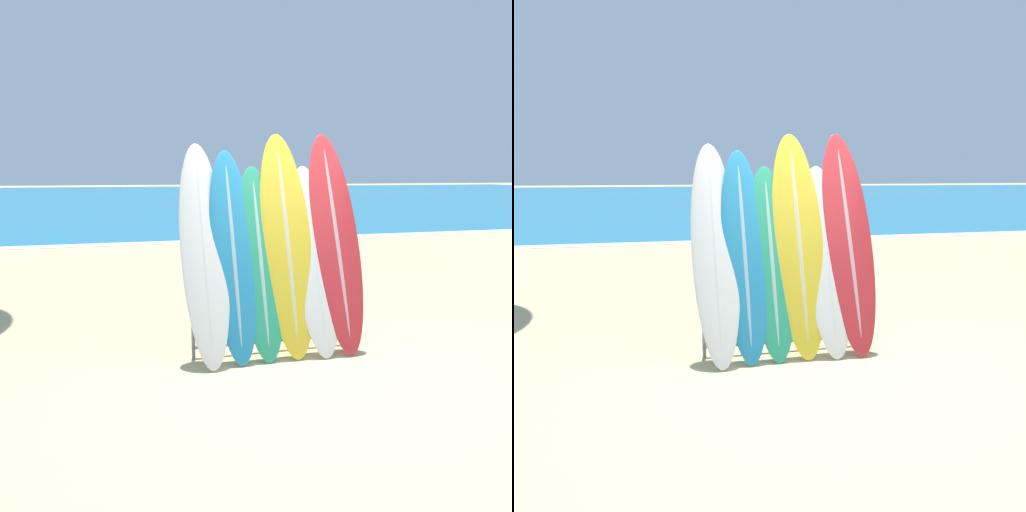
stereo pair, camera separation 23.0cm
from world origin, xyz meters
The scene contains 11 objects.
ground_plane centered at (0.00, 0.00, 0.00)m, with size 160.00×160.00×0.00m, color tan.
ocean_water centered at (0.00, 39.05, 0.00)m, with size 120.00×60.00×0.01m.
surfboard_rack centered at (-0.32, 0.62, 0.50)m, with size 1.86×0.04×0.93m.
surfboard_slot_0 centered at (-1.09, 0.69, 1.16)m, with size 0.50×1.12×2.31m.
surfboard_slot_1 centered at (-0.78, 0.67, 1.12)m, with size 0.49×0.94×2.24m.
surfboard_slot_2 centered at (-0.48, 0.64, 1.03)m, with size 0.49×0.83×2.05m.
surfboard_slot_3 centered at (-0.16, 0.70, 1.21)m, with size 0.57×0.97×2.43m.
surfboard_slot_4 centered at (0.15, 0.64, 1.03)m, with size 0.51×0.92×2.06m.
surfboard_slot_5 centered at (0.43, 0.71, 1.22)m, with size 0.55×1.08×2.45m.
person_near_water centered at (-0.85, 2.55, 0.96)m, with size 0.27×0.30×1.75m.
person_mid_beach centered at (0.14, 8.11, 0.83)m, with size 0.26×0.25×1.51m.
Camera 2 is at (-1.68, -4.55, 1.97)m, focal length 35.00 mm.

